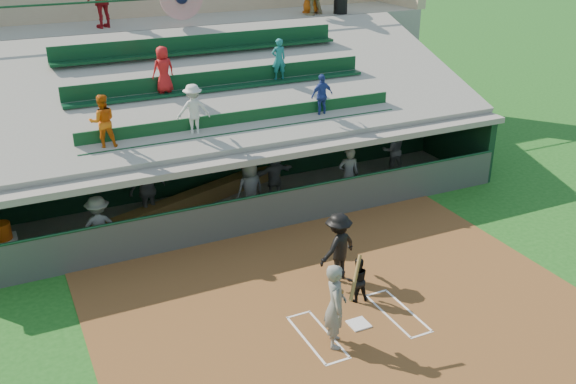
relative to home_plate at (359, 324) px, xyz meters
name	(u,v)px	position (x,y,z in m)	size (l,w,h in m)	color
ground	(359,325)	(0.00, 0.00, -0.04)	(100.00, 100.00, 0.00)	#1A5518
dirt_slab	(347,313)	(0.00, 0.50, -0.03)	(11.00, 9.00, 0.02)	brown
home_plate	(359,324)	(0.00, 0.00, 0.00)	(0.43, 0.43, 0.03)	white
batters_box_chalk	(359,324)	(0.00, 0.00, -0.01)	(2.65, 1.85, 0.01)	silver
dugout_floor	(244,206)	(0.00, 6.75, -0.02)	(16.00, 3.50, 0.04)	gray
concourse_slab	(175,83)	(0.00, 13.50, 2.26)	(20.00, 3.00, 4.60)	gray
grandstand	(200,104)	(-0.01, 10.51, 2.23)	(20.40, 10.40, 7.80)	#494E49
batter_at_plate	(336,305)	(-0.80, -0.34, 0.93)	(0.96, 0.82, 1.95)	#5E615C
catcher	(357,280)	(0.45, 0.86, 0.53)	(0.53, 0.41, 1.09)	black
home_umpire	(338,247)	(0.52, 1.88, 0.86)	(1.13, 0.65, 1.75)	black
dugout_bench	(229,186)	(-0.05, 7.86, 0.24)	(15.52, 0.47, 0.47)	olive
white_table	(4,250)	(-6.79, 6.25, 0.33)	(0.75, 0.57, 0.66)	white
water_cooler	(2,231)	(-6.73, 6.19, 0.88)	(0.44, 0.44, 0.44)	#D54F0C
dugout_player_a	(99,226)	(-4.47, 5.49, 0.84)	(1.08, 0.62, 1.67)	#545752
dugout_player_b	(148,189)	(-2.81, 7.04, 0.97)	(1.14, 0.47, 1.94)	#535551
dugout_player_c	(250,189)	(-0.07, 6.02, 0.86)	(0.84, 0.54, 1.71)	#555853
dugout_player_d	(274,174)	(1.10, 6.91, 0.79)	(1.45, 0.46, 1.56)	#5A5D57
dugout_player_e	(348,175)	(3.02, 5.66, 0.88)	(0.64, 0.42, 1.76)	#535651
dugout_player_f	(393,150)	(5.61, 7.07, 0.82)	(0.79, 0.61, 1.62)	#5C5F59
trash_bin	(341,3)	(6.44, 12.40, 4.96)	(0.53, 0.53, 0.80)	black
concourse_staff_a	(102,0)	(-2.45, 13.04, 5.50)	(1.09, 0.46, 1.87)	#A7131A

